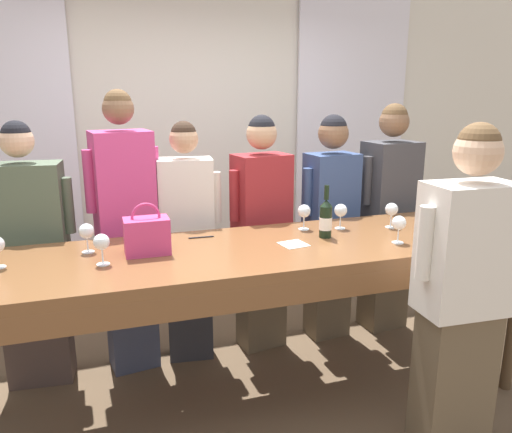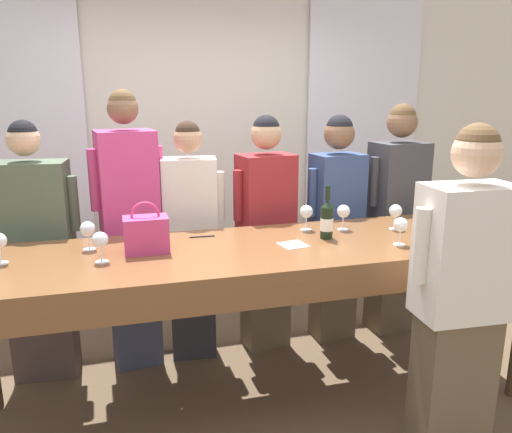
{
  "view_description": "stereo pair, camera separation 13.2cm",
  "coord_description": "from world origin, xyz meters",
  "px_view_note": "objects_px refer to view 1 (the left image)",
  "views": [
    {
      "loc": [
        -0.85,
        -2.52,
        1.83
      ],
      "look_at": [
        0.0,
        0.08,
        1.13
      ],
      "focal_mm": 35.0,
      "sensor_mm": 36.0,
      "label": 1
    },
    {
      "loc": [
        -0.72,
        -2.56,
        1.83
      ],
      "look_at": [
        0.0,
        0.08,
        1.13
      ],
      "focal_mm": 35.0,
      "sensor_mm": 36.0,
      "label": 2
    }
  ],
  "objects_px": {
    "handbag": "(147,235)",
    "wine_glass_back_left": "(392,210)",
    "guest_cream_sweater": "(187,241)",
    "wine_glass_front_left": "(341,211)",
    "guest_striped_shirt": "(261,232)",
    "guest_olive_jacket": "(30,257)",
    "wine_bottle": "(326,219)",
    "wine_glass_front_mid": "(87,232)",
    "guest_beige_cap": "(388,216)",
    "host_pouring": "(462,296)",
    "wine_glass_center_mid": "(304,212)",
    "wine_glass_front_right": "(399,224)",
    "wine_glass_center_left": "(101,243)",
    "guest_navy_coat": "(330,224)",
    "guest_pink_top": "(126,233)",
    "tasting_bar": "(262,261)"
  },
  "relations": [
    {
      "from": "wine_glass_back_left",
      "to": "wine_glass_center_mid",
      "type": "bearing_deg",
      "value": 166.69
    },
    {
      "from": "wine_glass_front_right",
      "to": "guest_pink_top",
      "type": "bearing_deg",
      "value": 149.52
    },
    {
      "from": "wine_glass_back_left",
      "to": "guest_cream_sweater",
      "type": "relative_size",
      "value": 0.1
    },
    {
      "from": "wine_bottle",
      "to": "handbag",
      "type": "xyz_separation_m",
      "value": [
        -1.03,
        0.02,
        -0.01
      ]
    },
    {
      "from": "handbag",
      "to": "wine_glass_back_left",
      "type": "xyz_separation_m",
      "value": [
        1.52,
        0.05,
        0.01
      ]
    },
    {
      "from": "guest_cream_sweater",
      "to": "guest_striped_shirt",
      "type": "xyz_separation_m",
      "value": [
        0.52,
        0.0,
        0.02
      ]
    },
    {
      "from": "guest_cream_sweater",
      "to": "wine_glass_front_left",
      "type": "bearing_deg",
      "value": -28.41
    },
    {
      "from": "wine_glass_front_left",
      "to": "guest_striped_shirt",
      "type": "relative_size",
      "value": 0.1
    },
    {
      "from": "wine_glass_center_left",
      "to": "wine_glass_front_left",
      "type": "bearing_deg",
      "value": 9.26
    },
    {
      "from": "wine_glass_center_left",
      "to": "guest_beige_cap",
      "type": "bearing_deg",
      "value": 18.81
    },
    {
      "from": "wine_glass_center_left",
      "to": "host_pouring",
      "type": "distance_m",
      "value": 1.77
    },
    {
      "from": "wine_glass_center_left",
      "to": "guest_navy_coat",
      "type": "xyz_separation_m",
      "value": [
        1.61,
        0.71,
        -0.22
      ]
    },
    {
      "from": "tasting_bar",
      "to": "wine_glass_front_mid",
      "type": "distance_m",
      "value": 0.96
    },
    {
      "from": "guest_beige_cap",
      "to": "guest_navy_coat",
      "type": "bearing_deg",
      "value": 180.0
    },
    {
      "from": "wine_glass_front_mid",
      "to": "wine_glass_back_left",
      "type": "relative_size",
      "value": 1.0
    },
    {
      "from": "wine_glass_front_mid",
      "to": "host_pouring",
      "type": "height_order",
      "value": "host_pouring"
    },
    {
      "from": "wine_bottle",
      "to": "guest_navy_coat",
      "type": "bearing_deg",
      "value": 61.11
    },
    {
      "from": "wine_glass_front_mid",
      "to": "guest_cream_sweater",
      "type": "height_order",
      "value": "guest_cream_sweater"
    },
    {
      "from": "handbag",
      "to": "guest_navy_coat",
      "type": "xyz_separation_m",
      "value": [
        1.37,
        0.6,
        -0.21
      ]
    },
    {
      "from": "guest_pink_top",
      "to": "wine_bottle",
      "type": "bearing_deg",
      "value": -29.25
    },
    {
      "from": "wine_glass_front_right",
      "to": "wine_glass_back_left",
      "type": "bearing_deg",
      "value": 64.14
    },
    {
      "from": "wine_glass_center_mid",
      "to": "guest_navy_coat",
      "type": "height_order",
      "value": "guest_navy_coat"
    },
    {
      "from": "guest_pink_top",
      "to": "host_pouring",
      "type": "height_order",
      "value": "guest_pink_top"
    },
    {
      "from": "guest_beige_cap",
      "to": "host_pouring",
      "type": "xyz_separation_m",
      "value": [
        -0.46,
        -1.38,
        -0.03
      ]
    },
    {
      "from": "wine_bottle",
      "to": "wine_glass_center_left",
      "type": "xyz_separation_m",
      "value": [
        -1.26,
        -0.09,
        0.0
      ]
    },
    {
      "from": "guest_olive_jacket",
      "to": "wine_bottle",
      "type": "bearing_deg",
      "value": -20.18
    },
    {
      "from": "wine_bottle",
      "to": "guest_olive_jacket",
      "type": "xyz_separation_m",
      "value": [
        -1.69,
        0.62,
        -0.26
      ]
    },
    {
      "from": "wine_glass_front_mid",
      "to": "wine_glass_front_right",
      "type": "relative_size",
      "value": 1.0
    },
    {
      "from": "guest_beige_cap",
      "to": "wine_glass_front_left",
      "type": "bearing_deg",
      "value": -143.95
    },
    {
      "from": "wine_bottle",
      "to": "wine_glass_center_left",
      "type": "relative_size",
      "value": 1.97
    },
    {
      "from": "guest_olive_jacket",
      "to": "host_pouring",
      "type": "height_order",
      "value": "host_pouring"
    },
    {
      "from": "guest_olive_jacket",
      "to": "guest_beige_cap",
      "type": "bearing_deg",
      "value": -0.0
    },
    {
      "from": "guest_navy_coat",
      "to": "wine_bottle",
      "type": "bearing_deg",
      "value": -118.89
    },
    {
      "from": "wine_glass_front_right",
      "to": "guest_pink_top",
      "type": "distance_m",
      "value": 1.69
    },
    {
      "from": "wine_glass_center_left",
      "to": "wine_glass_back_left",
      "type": "height_order",
      "value": "same"
    },
    {
      "from": "handbag",
      "to": "host_pouring",
      "type": "distance_m",
      "value": 1.61
    },
    {
      "from": "wine_glass_front_right",
      "to": "guest_olive_jacket",
      "type": "distance_m",
      "value": 2.22
    },
    {
      "from": "guest_navy_coat",
      "to": "handbag",
      "type": "bearing_deg",
      "value": -156.33
    },
    {
      "from": "guest_cream_sweater",
      "to": "guest_beige_cap",
      "type": "distance_m",
      "value": 1.54
    },
    {
      "from": "wine_bottle",
      "to": "handbag",
      "type": "height_order",
      "value": "wine_bottle"
    },
    {
      "from": "wine_glass_center_mid",
      "to": "host_pouring",
      "type": "bearing_deg",
      "value": -66.19
    },
    {
      "from": "guest_olive_jacket",
      "to": "guest_pink_top",
      "type": "xyz_separation_m",
      "value": [
        0.58,
        -0.0,
        0.1
      ]
    },
    {
      "from": "guest_cream_sweater",
      "to": "guest_navy_coat",
      "type": "distance_m",
      "value": 1.06
    },
    {
      "from": "wine_glass_back_left",
      "to": "guest_cream_sweater",
      "type": "height_order",
      "value": "guest_cream_sweater"
    },
    {
      "from": "handbag",
      "to": "guest_cream_sweater",
      "type": "height_order",
      "value": "guest_cream_sweater"
    },
    {
      "from": "wine_glass_center_mid",
      "to": "wine_glass_back_left",
      "type": "bearing_deg",
      "value": -13.31
    },
    {
      "from": "wine_bottle",
      "to": "guest_navy_coat",
      "type": "xyz_separation_m",
      "value": [
        0.34,
        0.62,
        -0.22
      ]
    },
    {
      "from": "guest_pink_top",
      "to": "guest_striped_shirt",
      "type": "distance_m",
      "value": 0.92
    },
    {
      "from": "wine_glass_center_mid",
      "to": "guest_pink_top",
      "type": "relative_size",
      "value": 0.09
    },
    {
      "from": "wine_glass_front_left",
      "to": "guest_striped_shirt",
      "type": "xyz_separation_m",
      "value": [
        -0.36,
        0.48,
        -0.23
      ]
    }
  ]
}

